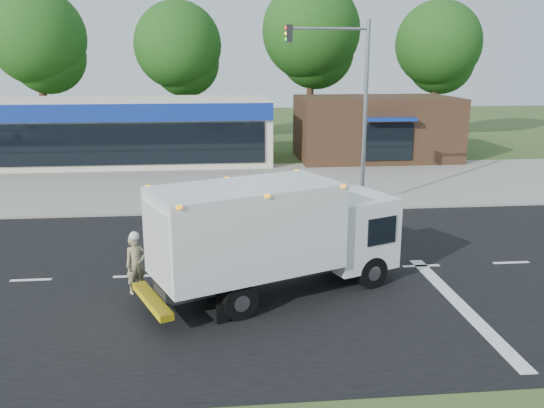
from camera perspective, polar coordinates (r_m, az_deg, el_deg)
The scene contains 11 objects.
ground at distance 18.21m, azimuth 5.59°, elevation -6.49°, with size 120.00×120.00×0.00m, color #385123.
road_asphalt at distance 18.21m, azimuth 5.59°, elevation -6.48°, with size 60.00×14.00×0.02m, color black.
sidewalk at distance 25.91m, azimuth 2.09°, elevation 0.03°, with size 60.00×2.40×0.12m, color gray.
parking_apron at distance 31.53m, azimuth 0.66°, elevation 2.53°, with size 60.00×9.00×0.02m, color gray.
lane_markings at distance 17.30m, azimuth 10.90°, elevation -7.78°, with size 55.20×7.00×0.01m.
ems_box_truck at distance 15.70m, azimuth 0.05°, elevation -2.68°, with size 7.57×4.89×3.22m.
emergency_worker at distance 16.56m, azimuth -13.34°, elevation -5.71°, with size 0.74×0.67×1.80m.
retail_strip_mall at distance 37.29m, azimuth -14.37°, elevation 7.04°, with size 18.00×6.20×4.00m.
brown_storefront at distance 38.38m, azimuth 10.19°, elevation 7.43°, with size 10.00×6.70×4.00m.
traffic_signal_pole at distance 25.01m, azimuth 7.82°, elevation 10.69°, with size 3.51×0.25×8.00m.
background_trees at distance 44.93m, azimuth -2.50°, elevation 15.49°, with size 36.77×7.39×12.10m.
Camera 1 is at (-3.45, -16.68, 6.44)m, focal length 38.00 mm.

